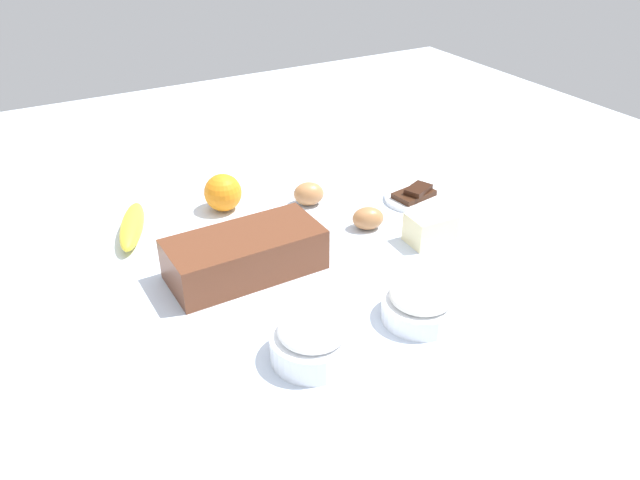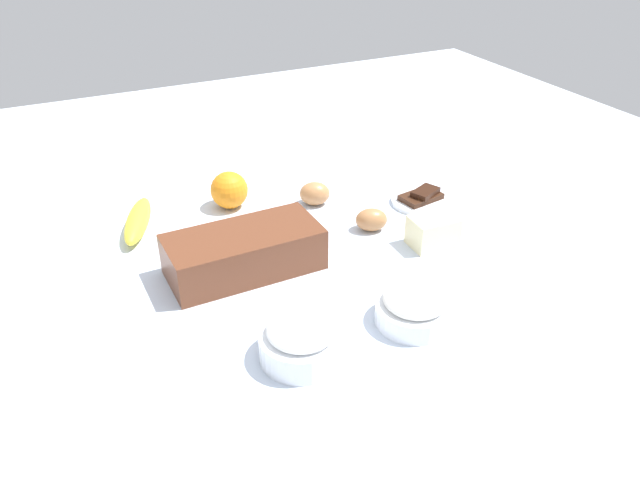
{
  "view_description": "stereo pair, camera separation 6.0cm",
  "coord_description": "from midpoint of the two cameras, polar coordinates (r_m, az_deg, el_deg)",
  "views": [
    {
      "loc": [
        -0.49,
        -0.87,
        0.64
      ],
      "look_at": [
        0.0,
        0.0,
        0.04
      ],
      "focal_mm": 34.9,
      "sensor_mm": 36.0,
      "label": 1
    },
    {
      "loc": [
        -0.44,
        -0.9,
        0.64
      ],
      "look_at": [
        0.0,
        0.0,
        0.04
      ],
      "focal_mm": 34.9,
      "sensor_mm": 36.0,
      "label": 2
    }
  ],
  "objects": [
    {
      "name": "ground_plane",
      "position": [
        1.2,
        -1.43,
        -2.07
      ],
      "size": [
        2.4,
        2.4,
        0.02
      ],
      "primitive_type": "cube",
      "color": "silver"
    },
    {
      "name": "butter_block",
      "position": [
        1.24,
        8.73,
        1.08
      ],
      "size": [
        0.09,
        0.07,
        0.06
      ],
      "primitive_type": "cube",
      "rotation": [
        0.0,
        0.0,
        -0.04
      ],
      "color": "#F4EDB2",
      "rests_on": "ground_plane"
    },
    {
      "name": "banana",
      "position": [
        1.32,
        -18.09,
        1.22
      ],
      "size": [
        0.11,
        0.19,
        0.04
      ],
      "primitive_type": "ellipsoid",
      "rotation": [
        0.0,
        0.0,
        4.34
      ],
      "color": "yellow",
      "rests_on": "ground_plane"
    },
    {
      "name": "egg_near_butter",
      "position": [
        1.28,
        3.09,
        1.98
      ],
      "size": [
        0.08,
        0.07,
        0.05
      ],
      "primitive_type": "ellipsoid",
      "rotation": [
        0.0,
        1.57,
        2.76
      ],
      "color": "#AC7446",
      "rests_on": "ground_plane"
    },
    {
      "name": "orange_fruit",
      "position": [
        1.36,
        -10.14,
        4.29
      ],
      "size": [
        0.08,
        0.08,
        0.08
      ],
      "primitive_type": "sphere",
      "color": "orange",
      "rests_on": "ground_plane"
    },
    {
      "name": "flour_bowl",
      "position": [
        1.03,
        7.56,
        -5.81
      ],
      "size": [
        0.13,
        0.13,
        0.06
      ],
      "color": "white",
      "rests_on": "ground_plane"
    },
    {
      "name": "sugar_bowl",
      "position": [
        0.94,
        -2.53,
        -9.19
      ],
      "size": [
        0.13,
        0.13,
        0.07
      ],
      "color": "white",
      "rests_on": "ground_plane"
    },
    {
      "name": "loaf_pan",
      "position": [
        1.14,
        -8.38,
        -1.26
      ],
      "size": [
        0.28,
        0.14,
        0.08
      ],
      "rotation": [
        0.0,
        0.0,
        0.02
      ],
      "color": "brown",
      "rests_on": "ground_plane"
    },
    {
      "name": "egg_beside_bowl",
      "position": [
        1.37,
        -2.29,
        4.24
      ],
      "size": [
        0.08,
        0.07,
        0.05
      ],
      "primitive_type": "ellipsoid",
      "rotation": [
        0.0,
        1.57,
        2.75
      ],
      "color": "#B57A4A",
      "rests_on": "ground_plane"
    },
    {
      "name": "chocolate_plate",
      "position": [
        1.4,
        7.43,
        3.95
      ],
      "size": [
        0.13,
        0.13,
        0.03
      ],
      "color": "white",
      "rests_on": "ground_plane"
    }
  ]
}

